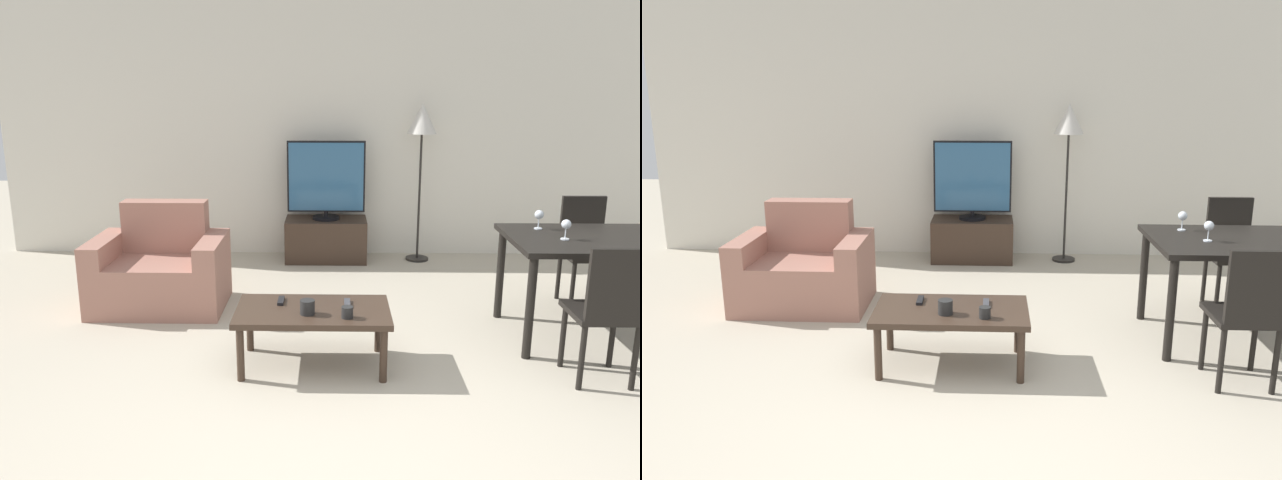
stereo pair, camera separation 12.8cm
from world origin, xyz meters
The scene contains 16 objects.
ground_plane centered at (0.00, 0.00, 0.00)m, with size 18.00×18.00×0.00m, color #B2A893.
wall_back centered at (0.00, 3.98, 1.35)m, with size 7.18×0.06×2.70m.
armchair centered at (-1.47, 2.24, 0.30)m, with size 1.08×0.76×0.86m.
tv_stand centered at (-0.09, 3.67, 0.22)m, with size 0.85×0.47×0.45m.
tv centered at (-0.09, 3.67, 0.86)m, with size 0.81×0.28×0.82m.
coffee_table centered at (-0.15, 1.11, 0.36)m, with size 1.02×0.58×0.40m.
dining_table centered at (1.89, 1.63, 0.68)m, with size 1.27×0.89×0.77m.
dining_chair_near centered at (1.67, 0.88, 0.51)m, with size 0.40×0.40×0.91m.
dining_chair_far centered at (2.12, 2.39, 0.51)m, with size 0.40×0.40×0.91m.
floor_lamp centered at (0.88, 3.69, 1.40)m, with size 0.30×0.30×1.64m.
remote_primary centered at (-0.37, 1.23, 0.41)m, with size 0.04×0.15×0.02m.
remote_secondary centered at (0.08, 1.19, 0.41)m, with size 0.04×0.15×0.02m.
cup_white_near centered at (-0.18, 1.01, 0.45)m, with size 0.10×0.10×0.10m.
cup_colored_far centered at (0.07, 0.95, 0.44)m, with size 0.07×0.07×0.07m.
wine_glass_left centered at (1.63, 1.56, 0.87)m, with size 0.07×0.07×0.15m.
wine_glass_center centered at (1.54, 1.89, 0.87)m, with size 0.07×0.07×0.15m.
Camera 1 is at (-0.03, -2.76, 1.86)m, focal length 35.00 mm.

